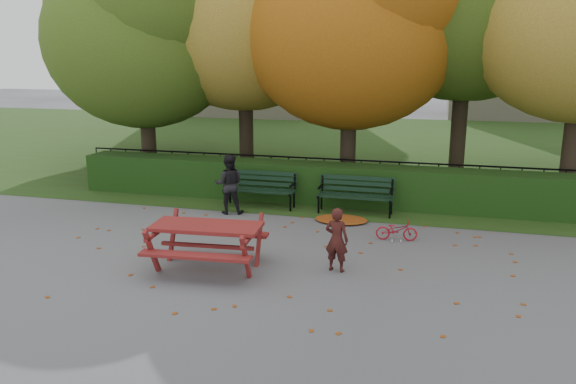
% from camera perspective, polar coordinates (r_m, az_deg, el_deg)
% --- Properties ---
extents(ground, '(90.00, 90.00, 0.00)m').
position_cam_1_polar(ground, '(10.48, -2.13, -7.06)').
color(ground, slate).
rests_on(ground, ground).
extents(grass_strip, '(90.00, 90.00, 0.00)m').
position_cam_1_polar(grass_strip, '(23.83, 7.77, 4.65)').
color(grass_strip, '#233E14').
rests_on(grass_strip, ground).
extents(building_right, '(9.00, 6.00, 12.00)m').
position_cam_1_polar(building_right, '(37.78, 23.62, 16.11)').
color(building_right, '#B9AD93').
rests_on(building_right, ground).
extents(hedge, '(13.00, 0.90, 1.00)m').
position_cam_1_polar(hedge, '(14.52, 3.04, 0.91)').
color(hedge, black).
rests_on(hedge, ground).
extents(iron_fence, '(14.00, 0.04, 1.02)m').
position_cam_1_polar(iron_fence, '(15.28, 3.67, 1.69)').
color(iron_fence, black).
rests_on(iron_fence, ground).
extents(tree_a, '(5.88, 5.60, 7.48)m').
position_cam_1_polar(tree_a, '(17.00, -14.05, 16.05)').
color(tree_a, black).
rests_on(tree_a, ground).
extents(tree_c, '(6.30, 6.00, 8.00)m').
position_cam_1_polar(tree_c, '(15.50, 7.60, 17.72)').
color(tree_c, black).
rests_on(tree_c, ground).
extents(bench_left, '(1.80, 0.57, 0.88)m').
position_cam_1_polar(bench_left, '(14.08, -2.81, 0.60)').
color(bench_left, black).
rests_on(bench_left, ground).
extents(bench_right, '(1.80, 0.57, 0.88)m').
position_cam_1_polar(bench_right, '(13.56, 6.90, 0.00)').
color(bench_right, black).
rests_on(bench_right, ground).
extents(picnic_table, '(2.03, 1.69, 0.93)m').
position_cam_1_polar(picnic_table, '(10.03, -8.25, -4.29)').
color(picnic_table, maroon).
rests_on(picnic_table, ground).
extents(leaf_pile, '(1.24, 0.88, 0.08)m').
position_cam_1_polar(leaf_pile, '(12.97, 5.42, -2.79)').
color(leaf_pile, maroon).
rests_on(leaf_pile, ground).
extents(leaf_scatter, '(9.00, 5.70, 0.01)m').
position_cam_1_polar(leaf_scatter, '(10.74, -1.66, -6.48)').
color(leaf_scatter, maroon).
rests_on(leaf_scatter, ground).
extents(child, '(0.46, 0.34, 1.16)m').
position_cam_1_polar(child, '(9.88, 4.97, -4.85)').
color(child, '#3E1714').
rests_on(child, ground).
extents(adult, '(0.81, 0.70, 1.44)m').
position_cam_1_polar(adult, '(13.48, -6.03, 0.81)').
color(adult, black).
rests_on(adult, ground).
extents(bicycle, '(0.86, 0.38, 0.44)m').
position_cam_1_polar(bicycle, '(11.77, 10.98, -3.81)').
color(bicycle, '#AD101E').
rests_on(bicycle, ground).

